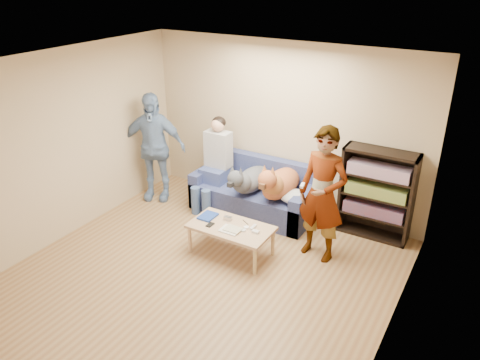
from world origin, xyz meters
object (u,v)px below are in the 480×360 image
Objects in this scene: bookshelf at (377,192)px; person_seated at (215,160)px; coffee_table at (231,229)px; notebook_blue at (208,216)px; dog_gray at (249,180)px; person_standing_right at (322,195)px; sofa at (255,194)px; dog_tan at (279,183)px; camera_silver at (228,218)px; person_standing_left at (153,147)px.

person_seated is at bearing -171.65° from bookshelf.
person_seated reaches higher than coffee_table.
notebook_blue is 0.98m from dog_gray.
person_seated is (-1.98, 0.53, -0.13)m from person_standing_right.
dog_tan reaches higher than sofa.
person_standing_right is 0.95× the size of sofa.
notebook_blue is 1.19m from dog_tan.
dog_gray is at bearing 100.98° from camera_silver.
camera_silver is at bearing -106.77° from dog_tan.
camera_silver is 0.18m from coffee_table.
dog_tan is at bearing 60.95° from notebook_blue.
person_standing_right is 2.98m from person_standing_left.
person_standing_right is 1.42m from dog_gray.
person_standing_left reaches higher than dog_gray.
dog_tan is 1.12m from coffee_table.
dog_gray is at bearing 106.20° from coffee_table.
person_standing_left is 2.00m from camera_silver.
person_standing_right is at bearing 21.06° from camera_silver.
coffee_table is (0.12, -0.12, -0.07)m from camera_silver.
coffee_table is (-1.03, -0.56, -0.53)m from person_standing_right.
person_standing_right is at bearing -15.04° from person_seated.
person_standing_right is 1.23× the size of person_seated.
bookshelf is at bearing 16.13° from dog_tan.
person_standing_left is at bearing 159.53° from camera_silver.
person_seated reaches higher than camera_silver.
camera_silver is 0.06× the size of sofa.
notebook_blue is 0.24× the size of coffee_table.
person_standing_right reaches higher than sofa.
bookshelf is (2.46, 0.36, -0.09)m from person_seated.
coffee_table is (-0.17, -1.07, -0.28)m from dog_tan.
camera_silver is 1.33m from person_seated.
dog_tan is at bearing 8.19° from dog_gray.
bookshelf is (1.79, 0.45, 0.06)m from dog_gray.
dog_gray is at bearing -16.37° from person_standing_left.
coffee_table is at bearing -48.82° from person_seated.
person_standing_left reaches higher than sofa.
dog_gray is at bearing 83.49° from notebook_blue.
person_standing_left is at bearing -176.24° from person_standing_right.
person_standing_left is at bearing -173.08° from dog_gray.
person_standing_right is 1.58m from notebook_blue.
dog_tan reaches higher than camera_silver.
bookshelf is at bearing 70.47° from person_standing_right.
camera_silver is 0.09× the size of dog_tan.
person_standing_right is at bearing -30.58° from dog_tan.
camera_silver is 1.01m from dog_tan.
person_seated is (-0.66, -0.13, 0.49)m from sofa.
person_seated is (-0.56, 1.04, 0.34)m from notebook_blue.
sofa reaches higher than camera_silver.
bookshelf reaches higher than dog_gray.
camera_silver is at bearing 14.04° from notebook_blue.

